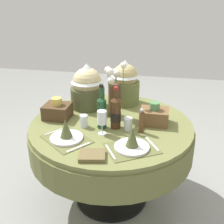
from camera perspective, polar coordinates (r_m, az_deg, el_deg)
name	(u,v)px	position (r m, az deg, el deg)	size (l,w,h in m)	color
ground	(111,196)	(2.66, -0.14, -17.14)	(8.00, 8.00, 0.00)	gray
dining_table	(111,139)	(2.30, -0.16, -5.59)	(1.35, 1.35, 0.76)	olive
place_setting_left	(66,134)	(1.99, -9.55, -4.46)	(0.43, 0.41, 0.16)	brown
place_setting_right	(132,142)	(1.86, 4.20, -6.35)	(0.43, 0.40, 0.16)	brown
flower_vase	(115,93)	(2.27, 0.56, 4.07)	(0.18, 0.19, 0.47)	#47331E
wine_bottle_left	(102,112)	(2.10, -2.17, -0.03)	(0.07, 0.07, 0.36)	#194223
wine_bottle_centre	(116,112)	(2.10, 0.78, -0.08)	(0.08, 0.08, 0.34)	#422814
wine_glass_left	(102,118)	(2.01, -2.11, -1.27)	(0.07, 0.07, 0.19)	silver
tumbler_near_left	(84,121)	(2.16, -5.89, -1.88)	(0.06, 0.06, 0.10)	silver
tumbler_near_right	(128,124)	(2.10, 3.38, -2.46)	(0.07, 0.07, 0.10)	silver
pepper_mill	(141,121)	(2.05, 6.17, -1.96)	(0.04, 0.04, 0.20)	brown
book_on_table	(92,155)	(1.79, -4.15, -9.04)	(0.17, 0.14, 0.03)	brown
gift_tub_back_left	(87,85)	(2.48, -5.18, 5.67)	(0.31, 0.31, 0.41)	#474C2D
gift_tub_back_centre	(125,81)	(2.56, 2.70, 6.52)	(0.28, 0.28, 0.41)	olive
woven_basket_side_left	(57,110)	(2.34, -11.34, 0.34)	(0.21, 0.19, 0.18)	#47331E
woven_basket_side_right	(154,116)	(2.22, 8.80, -0.76)	(0.22, 0.18, 0.18)	brown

